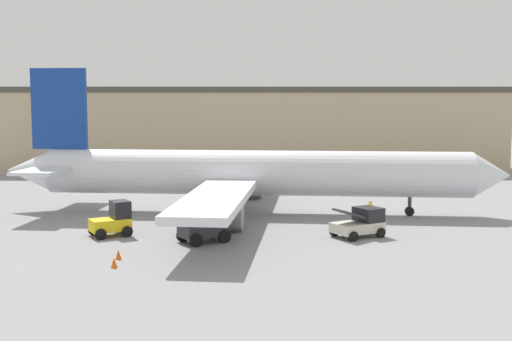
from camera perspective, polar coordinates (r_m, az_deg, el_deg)
name	(u,v)px	position (r m, az deg, el deg)	size (l,w,h in m)	color
ground_plane	(256,213)	(50.50, 0.00, -3.82)	(400.00, 400.00, 0.00)	gray
terminal_building	(247,128)	(83.66, -0.81, 3.78)	(64.40, 12.28, 10.52)	tan
airplane	(243,173)	(50.16, -1.16, -0.26)	(39.74, 35.51, 11.37)	silver
ground_crew_worker	(370,212)	(46.55, 10.11, -3.63)	(0.38, 0.38, 1.71)	#1E2338
baggage_tug	(113,220)	(42.97, -12.56, -4.35)	(3.03, 2.80, 2.28)	yellow
belt_loader_truck	(360,223)	(42.32, 9.27, -4.59)	(3.75, 3.35, 1.94)	beige
pushback_tug	(207,224)	(40.24, -4.36, -4.79)	(3.45, 3.19, 2.46)	#2D2D33
safety_cone_near	(118,255)	(36.75, -12.13, -7.31)	(0.36, 0.36, 0.55)	#EF590F
safety_cone_far	(114,263)	(34.98, -12.51, -8.01)	(0.36, 0.36, 0.55)	#EF590F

